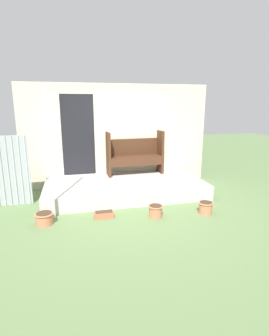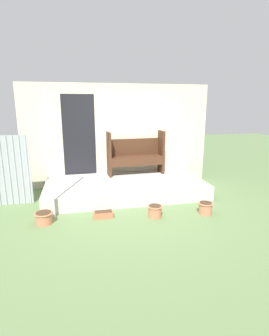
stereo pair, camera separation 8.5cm
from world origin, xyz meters
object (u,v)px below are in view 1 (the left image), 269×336
at_px(flower_pot_right, 206,207).
at_px(bench, 135,153).
at_px(support_post, 50,156).
at_px(flower_pot_left, 44,218).
at_px(planter_box_rect, 104,215).
at_px(flower_pot_middle, 156,210).

bearing_deg(flower_pot_right, bench, 114.22).
height_order(support_post, bench, support_post).
relative_size(flower_pot_left, planter_box_rect, 0.91).
bearing_deg(planter_box_rect, flower_pot_middle, -10.25).
xyz_separation_m(bench, flower_pot_right, (0.94, -2.08, -0.74)).
bearing_deg(support_post, flower_pot_left, -122.05).
height_order(flower_pot_right, planter_box_rect, flower_pot_right).
height_order(bench, flower_pot_right, bench).
relative_size(flower_pot_middle, planter_box_rect, 0.80).
xyz_separation_m(flower_pot_left, flower_pot_right, (3.04, -0.22, 0.01)).
height_order(flower_pot_middle, planter_box_rect, flower_pot_middle).
height_order(flower_pot_left, flower_pot_right, flower_pot_right).
bearing_deg(planter_box_rect, flower_pot_left, -178.20).
bearing_deg(planter_box_rect, flower_pot_right, -7.29).
bearing_deg(bench, support_post, -142.69).
bearing_deg(flower_pot_left, bench, 41.53).
distance_m(flower_pot_left, flower_pot_middle, 2.04).
xyz_separation_m(support_post, planter_box_rect, (0.92, -0.21, -1.13)).
bearing_deg(bench, planter_box_rect, -121.86).
height_order(support_post, planter_box_rect, support_post).
relative_size(support_post, flower_pot_left, 7.16).
bearing_deg(flower_pot_right, support_post, 170.91).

